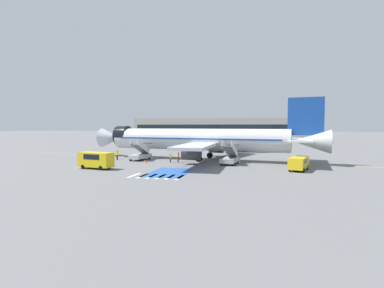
% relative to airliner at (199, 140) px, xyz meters
% --- Properties ---
extents(ground_plane, '(600.00, 600.00, 0.00)m').
position_rel_airliner_xyz_m(ground_plane, '(-1.74, 0.55, -3.72)').
color(ground_plane, slate).
extents(apron_leadline_yellow, '(76.92, 10.45, 0.01)m').
position_rel_airliner_xyz_m(apron_leadline_yellow, '(-0.60, 0.08, -3.71)').
color(apron_leadline_yellow, gold).
rests_on(apron_leadline_yellow, ground_plane).
extents(apron_stand_patch_blue, '(5.24, 8.64, 0.01)m').
position_rel_airliner_xyz_m(apron_stand_patch_blue, '(-0.60, -15.87, -3.71)').
color(apron_stand_patch_blue, '#2856A8').
rests_on(apron_stand_patch_blue, ground_plane).
extents(apron_walkway_bar_0, '(0.44, 3.60, 0.01)m').
position_rel_airliner_xyz_m(apron_walkway_bar_0, '(-4.20, -19.27, -3.71)').
color(apron_walkway_bar_0, silver).
rests_on(apron_walkway_bar_0, ground_plane).
extents(apron_walkway_bar_1, '(0.44, 3.60, 0.01)m').
position_rel_airliner_xyz_m(apron_walkway_bar_1, '(-3.00, -19.27, -3.71)').
color(apron_walkway_bar_1, silver).
rests_on(apron_walkway_bar_1, ground_plane).
extents(apron_walkway_bar_2, '(0.44, 3.60, 0.01)m').
position_rel_airliner_xyz_m(apron_walkway_bar_2, '(-1.80, -19.27, -3.71)').
color(apron_walkway_bar_2, silver).
rests_on(apron_walkway_bar_2, ground_plane).
extents(apron_walkway_bar_3, '(0.44, 3.60, 0.01)m').
position_rel_airliner_xyz_m(apron_walkway_bar_3, '(-0.60, -19.27, -3.71)').
color(apron_walkway_bar_3, silver).
rests_on(apron_walkway_bar_3, ground_plane).
extents(apron_walkway_bar_4, '(0.44, 3.60, 0.01)m').
position_rel_airliner_xyz_m(apron_walkway_bar_4, '(0.60, -19.27, -3.71)').
color(apron_walkway_bar_4, silver).
rests_on(apron_walkway_bar_4, ground_plane).
extents(apron_walkway_bar_5, '(0.44, 3.60, 0.01)m').
position_rel_airliner_xyz_m(apron_walkway_bar_5, '(1.80, -19.27, -3.71)').
color(apron_walkway_bar_5, silver).
rests_on(apron_walkway_bar_5, ground_plane).
extents(airliner, '(44.03, 32.02, 10.85)m').
position_rel_airliner_xyz_m(airliner, '(0.00, 0.00, 0.00)').
color(airliner, silver).
rests_on(airliner, ground_plane).
extents(boarding_stairs_forward, '(2.82, 5.44, 3.86)m').
position_rel_airliner_xyz_m(boarding_stairs_forward, '(-10.35, -3.19, -2.75)').
color(boarding_stairs_forward, '#ADB2BA').
rests_on(boarding_stairs_forward, ground_plane).
extents(boarding_stairs_aft, '(2.82, 5.44, 3.98)m').
position_rel_airliner_xyz_m(boarding_stairs_aft, '(6.29, -5.41, -2.73)').
color(boarding_stairs_aft, '#ADB2BA').
rests_on(boarding_stairs_aft, ground_plane).
extents(fuel_tanker, '(10.51, 3.40, 3.58)m').
position_rel_airliner_xyz_m(fuel_tanker, '(7.90, 18.72, -1.90)').
color(fuel_tanker, '#38383D').
rests_on(fuel_tanker, ground_plane).
extents(service_van_0, '(3.30, 5.22, 1.88)m').
position_rel_airliner_xyz_m(service_van_0, '(16.43, -9.80, -2.58)').
color(service_van_0, yellow).
rests_on(service_van_0, ground_plane).
extents(service_van_1, '(5.37, 2.68, 2.41)m').
position_rel_airliner_xyz_m(service_van_1, '(-12.01, -15.24, -2.29)').
color(service_van_1, yellow).
rests_on(service_van_1, ground_plane).
extents(ground_crew_0, '(0.40, 0.49, 1.78)m').
position_rel_airliner_xyz_m(ground_crew_0, '(-14.63, -3.87, -2.69)').
color(ground_crew_0, '#2D2D33').
rests_on(ground_crew_0, ground_plane).
extents(ground_crew_1, '(0.24, 0.43, 1.60)m').
position_rel_airliner_xyz_m(ground_crew_1, '(-3.85, -5.40, -2.81)').
color(ground_crew_1, '#2D2D33').
rests_on(ground_crew_1, ground_plane).
extents(ground_crew_2, '(0.44, 0.48, 1.87)m').
position_rel_airliner_xyz_m(ground_crew_2, '(-2.57, -5.12, -2.63)').
color(ground_crew_2, '#191E38').
rests_on(ground_crew_2, ground_plane).
extents(traffic_cone_0, '(0.58, 0.58, 0.65)m').
position_rel_airliner_xyz_m(traffic_cone_0, '(-15.69, -5.82, -3.39)').
color(traffic_cone_0, orange).
rests_on(traffic_cone_0, ground_plane).
extents(traffic_cone_1, '(0.52, 0.52, 0.57)m').
position_rel_airliner_xyz_m(traffic_cone_1, '(-7.70, -7.09, -3.43)').
color(traffic_cone_1, orange).
rests_on(traffic_cone_1, ground_plane).
extents(terminal_building, '(74.28, 12.10, 9.39)m').
position_rel_airliner_xyz_m(terminal_building, '(-6.09, 71.48, 0.98)').
color(terminal_building, '#B2AD9E').
rests_on(terminal_building, ground_plane).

